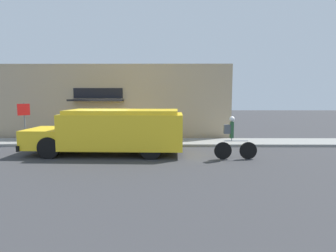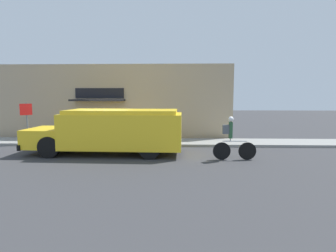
{
  "view_description": "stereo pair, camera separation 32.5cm",
  "coord_description": "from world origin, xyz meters",
  "views": [
    {
      "loc": [
        3.38,
        -13.15,
        2.58
      ],
      "look_at": [
        3.29,
        -0.2,
        1.1
      ],
      "focal_mm": 28.0,
      "sensor_mm": 36.0,
      "label": 1
    },
    {
      "loc": [
        3.7,
        -13.14,
        2.58
      ],
      "look_at": [
        3.29,
        -0.2,
        1.1
      ],
      "focal_mm": 28.0,
      "sensor_mm": 36.0,
      "label": 2
    }
  ],
  "objects": [
    {
      "name": "cyclist",
      "position": [
        5.96,
        -2.61,
        0.84
      ],
      "size": [
        1.76,
        0.22,
        1.77
      ],
      "rotation": [
        0.0,
        0.0,
        0.02
      ],
      "color": "black",
      "rests_on": "ground_plane"
    },
    {
      "name": "sidewalk",
      "position": [
        0.0,
        1.01,
        0.07
      ],
      "size": [
        28.0,
        2.01,
        0.13
      ],
      "color": "gray",
      "rests_on": "ground_plane"
    },
    {
      "name": "storefront",
      "position": [
        -0.03,
        2.37,
        2.23
      ],
      "size": [
        14.06,
        1.12,
        4.45
      ],
      "color": "tan",
      "rests_on": "ground_plane"
    },
    {
      "name": "stop_sign_post",
      "position": [
        -4.21,
        0.41,
        1.54
      ],
      "size": [
        0.45,
        0.45,
        2.1
      ],
      "color": "slate",
      "rests_on": "sidewalk"
    },
    {
      "name": "ground_plane",
      "position": [
        0.0,
        0.0,
        0.0
      ],
      "size": [
        70.0,
        70.0,
        0.0
      ],
      "primitive_type": "plane",
      "color": "#38383A"
    },
    {
      "name": "school_bus",
      "position": [
        0.87,
        -1.65,
        1.06
      ],
      "size": [
        6.91,
        2.76,
        1.98
      ],
      "rotation": [
        0.0,
        0.0,
        -0.03
      ],
      "color": "yellow",
      "rests_on": "ground_plane"
    }
  ]
}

